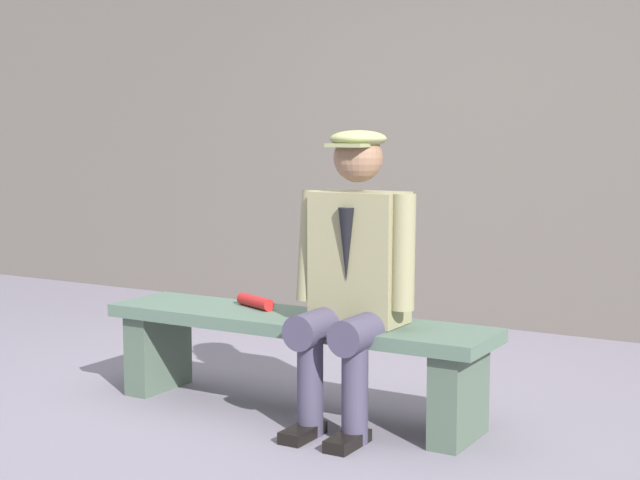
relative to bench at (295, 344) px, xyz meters
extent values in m
plane|color=slate|center=(0.00, 0.00, -0.32)|extent=(30.00, 30.00, 0.00)
cube|color=#4E6555|center=(0.00, 0.00, 0.10)|extent=(1.85, 0.43, 0.06)
cube|color=#4A5C4C|center=(-0.80, 0.00, -0.12)|extent=(0.13, 0.36, 0.39)
cube|color=#4A5C4C|center=(0.80, 0.00, -0.12)|extent=(0.13, 0.36, 0.39)
cube|color=gray|center=(-0.33, 0.00, 0.41)|extent=(0.39, 0.23, 0.57)
cylinder|color=#1E2338|center=(-0.33, 0.00, 0.67)|extent=(0.21, 0.21, 0.06)
cone|color=black|center=(-0.33, 0.12, 0.48)|extent=(0.07, 0.07, 0.31)
sphere|color=#8C664C|center=(-0.33, 0.02, 0.84)|extent=(0.21, 0.21, 0.21)
ellipsoid|color=#8D915D|center=(-0.33, 0.02, 0.92)|extent=(0.24, 0.24, 0.07)
cube|color=#8D915D|center=(-0.33, 0.11, 0.89)|extent=(0.17, 0.09, 0.02)
cylinder|color=#403A51|center=(-0.44, 0.12, 0.13)|extent=(0.15, 0.44, 0.15)
cylinder|color=#403A51|center=(-0.44, 0.24, -0.09)|extent=(0.11, 0.11, 0.45)
cube|color=black|center=(-0.44, 0.30, -0.29)|extent=(0.10, 0.24, 0.05)
cylinder|color=gray|center=(-0.55, 0.04, 0.46)|extent=(0.10, 0.11, 0.48)
cylinder|color=#403A51|center=(-0.22, 0.12, 0.13)|extent=(0.15, 0.44, 0.15)
cylinder|color=#403A51|center=(-0.22, 0.24, -0.09)|extent=(0.11, 0.11, 0.45)
cube|color=black|center=(-0.22, 0.30, -0.29)|extent=(0.10, 0.24, 0.05)
cylinder|color=gray|center=(-0.11, 0.04, 0.46)|extent=(0.10, 0.16, 0.49)
cylinder|color=#B21E1E|center=(0.26, -0.07, 0.16)|extent=(0.24, 0.15, 0.06)
cube|color=#665D56|center=(0.00, -2.39, 0.96)|extent=(12.00, 0.24, 2.55)
camera|label=1|loc=(-2.23, 3.57, 0.95)|focal=53.37mm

